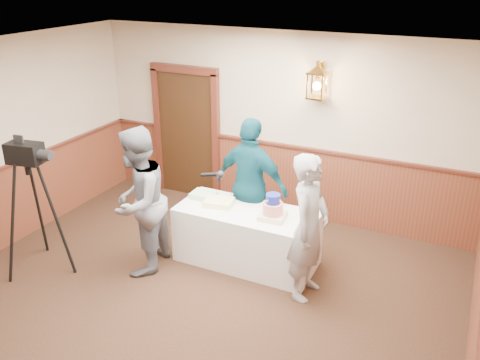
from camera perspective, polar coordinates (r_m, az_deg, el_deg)
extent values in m
plane|color=black|center=(5.61, -10.03, -17.79)|extent=(7.00, 7.00, 0.00)
cube|color=tan|center=(7.68, 4.45, 6.06)|extent=(6.00, 0.02, 2.80)
cube|color=white|center=(4.35, -12.61, 11.41)|extent=(6.00, 7.00, 0.02)
cube|color=#602C1B|center=(7.95, 4.21, 0.16)|extent=(5.98, 0.04, 1.10)
cube|color=#4B1E14|center=(7.73, 4.29, 4.01)|extent=(5.98, 0.07, 0.04)
cube|color=black|center=(8.42, -5.96, 5.07)|extent=(1.00, 0.06, 2.10)
cube|color=white|center=(6.64, 0.75, -6.34)|extent=(1.80, 0.80, 0.75)
cube|color=beige|center=(6.28, 3.67, -4.04)|extent=(0.34, 0.34, 0.06)
cylinder|color=red|center=(6.23, 3.70, -3.19)|extent=(0.25, 0.25, 0.15)
cylinder|color=navy|center=(6.18, 3.73, -2.11)|extent=(0.18, 0.18, 0.11)
cube|color=#F7F294|center=(6.60, -2.41, -2.53)|extent=(0.41, 0.34, 0.08)
cube|color=#B4D999|center=(6.82, -4.10, -1.70)|extent=(0.33, 0.26, 0.07)
imported|color=slate|center=(6.37, -11.37, -2.42)|extent=(0.86, 1.03, 1.89)
cylinder|color=black|center=(5.68, -3.37, 0.59)|extent=(0.22, 0.05, 0.09)
sphere|color=black|center=(5.61, -2.22, 0.61)|extent=(0.08, 0.08, 0.08)
imported|color=#98989D|center=(5.84, 7.74, -5.30)|extent=(0.46, 0.67, 1.77)
imported|color=#0F4654|center=(6.76, 1.27, -0.61)|extent=(1.13, 0.59, 1.84)
cube|color=black|center=(6.51, -23.03, 2.80)|extent=(0.45, 0.30, 0.25)
cylinder|color=black|center=(6.35, -21.08, 2.62)|extent=(0.19, 0.15, 0.13)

